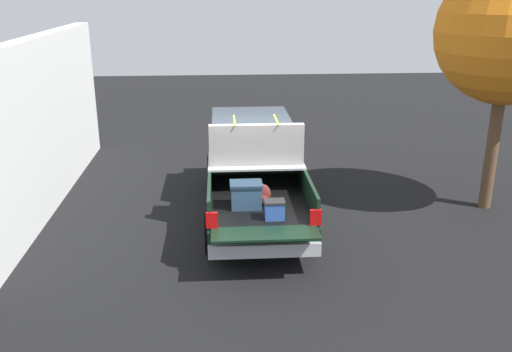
{
  "coord_description": "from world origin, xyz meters",
  "views": [
    {
      "loc": [
        -11.21,
        0.72,
        4.77
      ],
      "look_at": [
        -0.6,
        0.0,
        1.1
      ],
      "focal_mm": 38.96,
      "sensor_mm": 36.0,
      "label": 1
    }
  ],
  "objects": [
    {
      "name": "building_facade",
      "position": [
        1.15,
        4.59,
        1.87
      ],
      "size": [
        8.81,
        0.36,
        3.75
      ],
      "primitive_type": "cube",
      "color": "white",
      "rests_on": "ground_plane"
    },
    {
      "name": "pickup_truck",
      "position": [
        0.39,
        0.0,
        0.98
      ],
      "size": [
        6.05,
        2.06,
        2.23
      ],
      "color": "black",
      "rests_on": "ground_plane"
    },
    {
      "name": "tree_background",
      "position": [
        0.1,
        -5.24,
        3.85
      ],
      "size": [
        3.0,
        3.0,
        5.37
      ],
      "color": "brown",
      "rests_on": "ground_plane"
    },
    {
      "name": "ground_plane",
      "position": [
        0.0,
        0.0,
        0.0
      ],
      "size": [
        40.0,
        40.0,
        0.0
      ],
      "primitive_type": "plane",
      "color": "black"
    }
  ]
}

